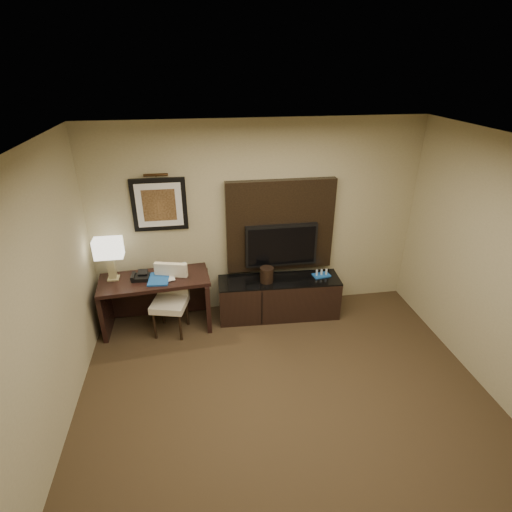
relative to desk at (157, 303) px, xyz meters
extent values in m
cube|color=#352718|center=(1.44, -2.14, -0.38)|extent=(4.50, 5.00, 0.01)
cube|color=silver|center=(1.44, -2.14, 2.32)|extent=(4.50, 5.00, 0.01)
cube|color=tan|center=(1.44, 0.36, 0.97)|extent=(4.50, 0.01, 2.70)
cube|color=tan|center=(-0.81, -2.14, 0.97)|extent=(0.01, 5.00, 2.70)
cube|color=black|center=(0.00, 0.00, 0.00)|extent=(1.46, 0.72, 0.76)
cube|color=black|center=(1.69, 0.01, -0.09)|extent=(1.71, 0.54, 0.58)
cube|color=black|center=(1.74, 0.30, 0.89)|extent=(1.50, 0.12, 1.30)
cube|color=black|center=(1.74, 0.20, 0.64)|extent=(1.00, 0.08, 0.60)
cube|color=black|center=(0.14, 0.34, 1.27)|extent=(0.70, 0.04, 0.70)
cylinder|color=#3E2713|center=(0.14, 0.30, 1.67)|extent=(0.04, 0.04, 0.30)
cube|color=#184D9D|center=(0.07, -0.05, 0.39)|extent=(0.28, 0.36, 0.02)
imported|color=#C0B797|center=(0.10, -0.04, 0.49)|extent=(0.16, 0.05, 0.22)
cylinder|color=#B0C4C8|center=(0.40, 0.06, 0.46)|extent=(0.06, 0.06, 0.16)
cylinder|color=black|center=(1.50, -0.01, 0.31)|extent=(0.19, 0.19, 0.21)
camera|label=1|loc=(0.61, -4.72, 2.96)|focal=28.00mm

